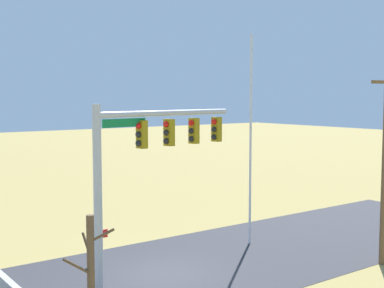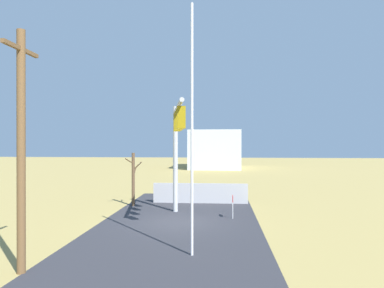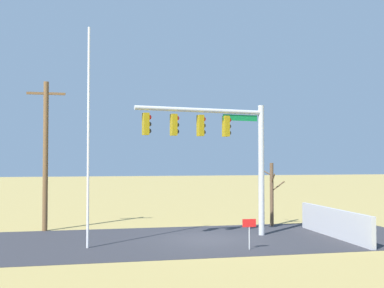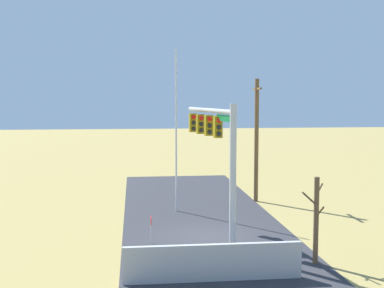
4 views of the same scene
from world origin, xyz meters
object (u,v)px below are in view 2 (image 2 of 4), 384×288
bare_tree (133,178)px  flagpole (192,129)px  distant_building (216,149)px  open_sign (233,202)px  utility_pole (21,146)px  signal_mast (177,135)px

bare_tree → flagpole: bearing=-154.8°
distant_building → open_sign: bearing=-176.0°
utility_pole → signal_mast: bearing=-25.1°
utility_pole → bare_tree: (11.92, -0.54, -2.17)m
bare_tree → distant_building: (35.46, -4.73, 1.24)m
bare_tree → open_sign: bare_tree is taller
utility_pole → flagpole: bearing=-67.0°
flagpole → distant_building: 45.23m
flagpole → open_sign: size_ratio=7.43×
signal_mast → distant_building: (39.19, -1.43, -1.46)m
flagpole → open_sign: (6.33, -1.65, -3.62)m
signal_mast → flagpole: bearing=-167.9°
distant_building → bare_tree: bearing=174.1°
flagpole → open_sign: flagpole is taller
signal_mast → utility_pole: 9.06m
open_sign → utility_pole: bearing=141.4°
signal_mast → open_sign: size_ratio=5.16×
flagpole → open_sign: bearing=-14.6°
signal_mast → utility_pole: size_ratio=0.83×
signal_mast → distant_building: signal_mast is taller
utility_pole → bare_tree: 12.13m
signal_mast → flagpole: size_ratio=0.69×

